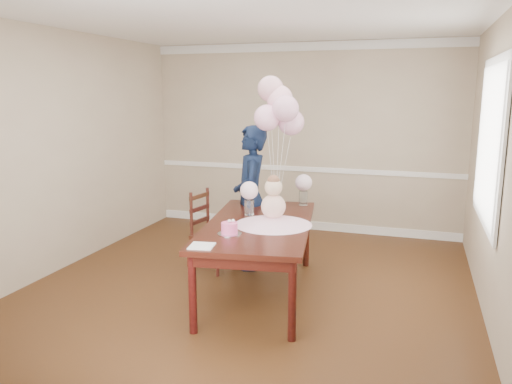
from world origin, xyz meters
name	(u,v)px	position (x,y,z in m)	size (l,w,h in m)	color
floor	(247,290)	(0.00, 0.00, 0.00)	(4.50, 5.00, 0.00)	#371E0D
ceiling	(246,16)	(0.00, 0.00, 2.70)	(4.50, 5.00, 0.02)	white
wall_back	(303,138)	(0.00, 2.50, 1.35)	(4.50, 0.02, 2.70)	tan
wall_front	(86,223)	(0.00, -2.50, 1.35)	(4.50, 0.02, 2.70)	tan
wall_left	(56,152)	(-2.25, 0.00, 1.35)	(0.02, 5.00, 2.70)	tan
wall_right	(499,172)	(2.25, 0.00, 1.35)	(0.02, 5.00, 2.70)	tan
chair_rail_trim	(302,169)	(0.00, 2.49, 0.90)	(4.50, 0.02, 0.07)	white
crown_molding	(305,46)	(0.00, 2.49, 2.63)	(4.50, 0.02, 0.12)	silver
baseboard_trim	(301,225)	(0.00, 2.49, 0.06)	(4.50, 0.02, 0.12)	white
window_frame	(490,142)	(2.23, 0.50, 1.55)	(0.02, 1.66, 1.56)	white
window_blinds	(488,142)	(2.21, 0.50, 1.55)	(0.01, 1.50, 1.40)	silver
dining_table_top	(259,225)	(0.15, -0.05, 0.72)	(0.99, 1.99, 0.05)	black
table_apron	(259,232)	(0.15, -0.05, 0.65)	(0.90, 1.89, 0.10)	black
table_leg_fl	(193,294)	(-0.13, -1.02, 0.35)	(0.07, 0.07, 0.70)	black
table_leg_fr	(292,301)	(0.70, -0.89, 0.35)	(0.07, 0.07, 0.70)	black
table_leg_bl	(236,234)	(-0.41, 0.79, 0.35)	(0.07, 0.07, 0.70)	black
table_leg_br	(306,237)	(0.42, 0.92, 0.35)	(0.07, 0.07, 0.70)	black
baby_skirt	(273,219)	(0.30, -0.08, 0.80)	(0.76, 0.76, 0.10)	#F4B3D0
baby_torso	(273,206)	(0.30, -0.08, 0.92)	(0.24, 0.24, 0.24)	pink
baby_head	(274,187)	(0.30, -0.08, 1.11)	(0.17, 0.17, 0.17)	beige
baby_hair	(274,181)	(0.30, -0.08, 1.17)	(0.12, 0.12, 0.12)	brown
cake_platter	(229,234)	(0.02, -0.52, 0.75)	(0.22, 0.22, 0.01)	silver
birthday_cake	(229,228)	(0.02, -0.52, 0.80)	(0.15, 0.15, 0.10)	#F34C95
cake_flower_a	(229,221)	(0.02, -0.52, 0.87)	(0.03, 0.03, 0.03)	silver
cake_flower_b	(233,221)	(0.04, -0.50, 0.87)	(0.03, 0.03, 0.03)	white
rose_vase_near	(249,207)	(-0.05, 0.22, 0.83)	(0.10, 0.10, 0.16)	white
roses_near	(249,190)	(-0.05, 0.22, 1.00)	(0.19, 0.19, 0.19)	#FAD2D8
rose_vase_far	(303,198)	(0.39, 0.84, 0.83)	(0.10, 0.10, 0.16)	silver
roses_far	(304,183)	(0.39, 0.84, 1.00)	(0.19, 0.19, 0.19)	silver
napkin	(202,246)	(-0.07, -0.94, 0.75)	(0.20, 0.20, 0.01)	white
balloon_weight	(276,209)	(0.16, 0.51, 0.76)	(0.04, 0.04, 0.02)	silver
balloon_a	(267,118)	(0.06, 0.49, 1.74)	(0.28, 0.28, 0.28)	#FFB4D4
balloon_b	(285,109)	(0.27, 0.47, 1.84)	(0.28, 0.28, 0.28)	#EBA6C4
balloon_c	(280,98)	(0.16, 0.61, 1.94)	(0.28, 0.28, 0.28)	#FFB4C7
balloon_d	(271,89)	(0.06, 0.61, 2.04)	(0.28, 0.28, 0.28)	#DD9CA8
balloon_e	(291,122)	(0.30, 0.61, 1.69)	(0.28, 0.28, 0.28)	#E3A1BE
balloon_ribbon_a	(271,171)	(0.11, 0.50, 1.17)	(0.00, 0.00, 0.84)	white
balloon_ribbon_b	(280,167)	(0.21, 0.49, 1.22)	(0.00, 0.00, 0.93)	white
balloon_ribbon_c	(278,161)	(0.16, 0.56, 1.27)	(0.00, 0.00, 1.03)	white
balloon_ribbon_d	(273,157)	(0.11, 0.56, 1.32)	(0.00, 0.00, 1.13)	white
balloon_ribbon_e	(283,173)	(0.23, 0.56, 1.15)	(0.00, 0.00, 0.79)	white
dining_chair_seat	(213,236)	(-0.57, 0.46, 0.40)	(0.39, 0.39, 0.04)	#38170F
chair_leg_fl	(194,255)	(-0.75, 0.33, 0.19)	(0.04, 0.04, 0.39)	#35150E
chair_leg_fr	(217,260)	(-0.44, 0.27, 0.19)	(0.04, 0.04, 0.39)	#39130F
chair_leg_bl	(210,247)	(-0.69, 0.65, 0.19)	(0.04, 0.04, 0.39)	#3D1910
chair_leg_br	(233,252)	(-0.38, 0.59, 0.19)	(0.04, 0.04, 0.39)	#3A1F0F
chair_back_post_l	(191,215)	(-0.77, 0.34, 0.66)	(0.04, 0.04, 0.50)	#36140E
chair_back_post_r	(208,209)	(-0.71, 0.65, 0.66)	(0.04, 0.04, 0.50)	#3A150F
chair_slat_low	(200,221)	(-0.74, 0.50, 0.56)	(0.03, 0.36, 0.04)	#37140F
chair_slat_mid	(200,209)	(-0.74, 0.50, 0.70)	(0.03, 0.36, 0.04)	black
chair_slat_top	(199,196)	(-0.74, 0.50, 0.84)	(0.03, 0.36, 0.04)	#371B0F
woman	(251,198)	(-0.19, 0.70, 0.82)	(0.60, 0.40, 1.65)	black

